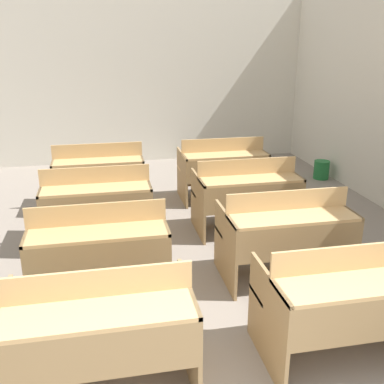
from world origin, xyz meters
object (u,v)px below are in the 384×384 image
Objects in this scene: bench_second_left at (99,248)px; bench_back_right at (223,167)px; bench_front_left at (100,329)px; bench_front_right at (348,299)px; wastepaper_bin at (321,170)px; bench_second_right at (286,232)px; bench_third_left at (97,203)px; bench_back_left at (99,174)px; bench_third_right at (246,193)px.

bench_second_left and bench_back_right have the same top height.
bench_front_left and bench_front_right have the same top height.
wastepaper_bin is (1.90, 0.63, -0.33)m from bench_back_right.
bench_front_left is at bearing -145.96° from bench_second_right.
bench_front_right is at bearing -53.38° from bench_third_left.
bench_second_right is at bearing -122.44° from wastepaper_bin.
wastepaper_bin is (3.66, 0.62, -0.33)m from bench_back_left.
bench_back_left is 1.76m from bench_back_right.
bench_third_left and bench_back_left have the same top height.
bench_second_right is at bearing -89.22° from bench_third_right.
wastepaper_bin is (3.66, 4.18, -0.33)m from bench_front_left.
bench_back_left is at bearing 116.13° from bench_front_right.
bench_third_right is (1.77, -0.01, 0.00)m from bench_third_left.
bench_second_left is 3.94× the size of wastepaper_bin.
bench_back_right is at bearing -0.36° from bench_back_left.
bench_front_right is at bearing -90.83° from bench_second_right.
bench_third_right is (0.00, 2.37, 0.00)m from bench_front_right.
bench_third_left is (-1.79, 1.19, 0.00)m from bench_second_right.
bench_front_right and bench_second_left have the same top height.
bench_second_right and bench_third_left have the same top height.
bench_back_left is at bearing 89.92° from bench_front_left.
bench_second_left is at bearing -179.99° from bench_second_right.
bench_front_left and bench_back_left have the same top height.
bench_back_right is at bearing 53.09° from bench_second_left.
bench_back_right is (1.79, 1.16, 0.00)m from bench_third_left.
bench_front_right and bench_second_right have the same top height.
bench_third_right and bench_back_left have the same top height.
bench_back_left is (0.03, 1.17, 0.00)m from bench_third_left.
bench_front_left is 3.96m from bench_back_right.
bench_third_left is 1.17m from bench_back_left.
bench_third_left is (-0.02, 2.38, 0.00)m from bench_front_left.
bench_second_right and bench_third_right have the same top height.
bench_second_left is 1.00× the size of bench_second_right.
bench_second_right is 1.00× the size of bench_third_right.
bench_back_right is 2.03m from wastepaper_bin.
bench_back_left is (-1.74, 3.55, 0.00)m from bench_front_right.
bench_back_left is 3.72m from wastepaper_bin.
bench_front_left is 1.00× the size of bench_second_right.
bench_front_left is at bearing -179.91° from bench_front_right.
bench_second_left and bench_back_left have the same top height.
bench_front_left is 1.19m from bench_second_left.
bench_third_right and bench_back_right have the same top height.
bench_third_right is at bearing -136.73° from wastepaper_bin.
bench_front_right and bench_back_left have the same top height.
bench_second_right is (1.77, 0.00, 0.00)m from bench_second_left.
bench_front_left is 2.95m from bench_third_right.
bench_third_right is 2.11m from bench_back_left.
bench_front_right is at bearing -63.87° from bench_back_left.
bench_second_right is at bearing -89.99° from bench_back_right.
wastepaper_bin is at bearing 43.27° from bench_third_right.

